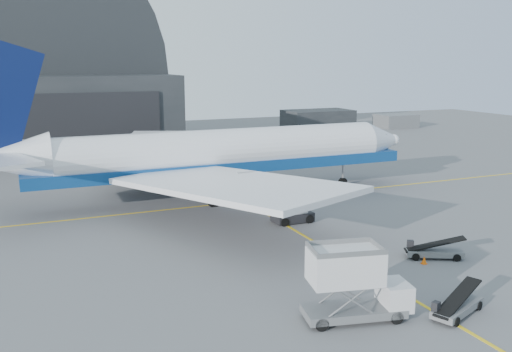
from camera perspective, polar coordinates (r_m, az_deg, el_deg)
name	(u,v)px	position (r m, az deg, el deg)	size (l,w,h in m)	color
ground	(353,264)	(41.56, 9.65, -8.69)	(200.00, 200.00, 0.00)	#565659
taxi_lines	(276,219)	(52.06, 2.02, -4.35)	(80.00, 42.12, 0.02)	yellow
hangar	(4,91)	(97.56, -23.93, 7.77)	(50.00, 28.30, 28.00)	black
distant_bldg_a	(318,129)	(121.16, 6.18, 4.69)	(14.00, 8.00, 4.00)	black
distant_bldg_b	(396,127)	(127.19, 13.78, 4.75)	(8.00, 6.00, 2.80)	slate
airliner	(208,155)	(58.75, -4.81, 2.12)	(47.81, 46.36, 16.78)	white
catering_truck	(353,284)	(32.48, 9.70, -10.64)	(6.30, 3.41, 4.10)	slate
pushback_tug	(293,215)	(51.21, 3.77, -3.94)	(3.55, 2.11, 1.63)	black
belt_loader_a	(457,306)	(35.11, 19.42, -12.21)	(4.26, 2.76, 1.62)	slate
belt_loader_b	(434,251)	(44.05, 17.33, -7.19)	(4.23, 3.05, 1.64)	slate
traffic_cone	(424,260)	(42.68, 16.47, -8.08)	(0.39, 0.39, 0.56)	#E35707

